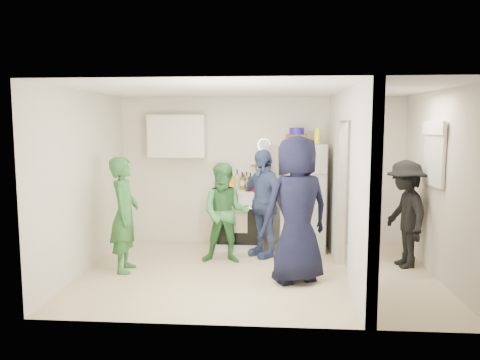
% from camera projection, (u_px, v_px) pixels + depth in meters
% --- Properties ---
extents(floor, '(4.80, 4.80, 0.00)m').
position_uv_depth(floor, '(257.00, 273.00, 6.44)').
color(floor, '#C9BA8E').
rests_on(floor, ground).
extents(wall_back, '(4.80, 0.00, 4.80)m').
position_uv_depth(wall_back, '(261.00, 171.00, 7.98)').
color(wall_back, silver).
rests_on(wall_back, floor).
extents(wall_front, '(4.80, 0.00, 4.80)m').
position_uv_depth(wall_front, '(251.00, 205.00, 4.61)').
color(wall_front, silver).
rests_on(wall_front, floor).
extents(wall_left, '(0.00, 3.40, 3.40)m').
position_uv_depth(wall_left, '(84.00, 182.00, 6.47)').
color(wall_left, silver).
rests_on(wall_left, floor).
extents(wall_right, '(0.00, 3.40, 3.40)m').
position_uv_depth(wall_right, '(441.00, 185.00, 6.12)').
color(wall_right, silver).
rests_on(wall_right, floor).
extents(ceiling, '(4.80, 4.80, 0.00)m').
position_uv_depth(ceiling, '(258.00, 90.00, 6.15)').
color(ceiling, white).
rests_on(ceiling, wall_back).
extents(partition_pier_back, '(0.12, 1.20, 2.50)m').
position_uv_depth(partition_pier_back, '(337.00, 176.00, 7.30)').
color(partition_pier_back, silver).
rests_on(partition_pier_back, floor).
extents(partition_pier_front, '(0.12, 1.20, 2.50)m').
position_uv_depth(partition_pier_front, '(363.00, 197.00, 5.12)').
color(partition_pier_front, silver).
rests_on(partition_pier_front, floor).
extents(partition_header, '(0.12, 1.00, 0.40)m').
position_uv_depth(partition_header, '(350.00, 105.00, 6.08)').
color(partition_header, silver).
rests_on(partition_header, partition_pier_back).
extents(stove, '(0.82, 0.68, 0.98)m').
position_uv_depth(stove, '(240.00, 219.00, 7.77)').
color(stove, white).
rests_on(stove, floor).
extents(upper_cabinet, '(0.95, 0.34, 0.70)m').
position_uv_depth(upper_cabinet, '(177.00, 136.00, 7.83)').
color(upper_cabinet, silver).
rests_on(upper_cabinet, wall_back).
extents(fridge, '(0.71, 0.69, 1.73)m').
position_uv_depth(fridge, '(302.00, 197.00, 7.62)').
color(fridge, silver).
rests_on(fridge, floor).
extents(wicker_basket, '(0.35, 0.25, 0.15)m').
position_uv_depth(wicker_basket, '(297.00, 139.00, 7.56)').
color(wicker_basket, brown).
rests_on(wicker_basket, fridge).
extents(blue_bowl, '(0.24, 0.24, 0.11)m').
position_uv_depth(blue_bowl, '(297.00, 131.00, 7.55)').
color(blue_bowl, '#1E1698').
rests_on(blue_bowl, wicker_basket).
extents(yellow_cup_stack_top, '(0.09, 0.09, 0.25)m').
position_uv_depth(yellow_cup_stack_top, '(317.00, 136.00, 7.39)').
color(yellow_cup_stack_top, '#FFFB15').
rests_on(yellow_cup_stack_top, fridge).
extents(wall_clock, '(0.22, 0.02, 0.22)m').
position_uv_depth(wall_clock, '(264.00, 145.00, 7.90)').
color(wall_clock, white).
rests_on(wall_clock, wall_back).
extents(spice_shelf, '(0.35, 0.08, 0.03)m').
position_uv_depth(spice_shelf, '(261.00, 166.00, 7.92)').
color(spice_shelf, olive).
rests_on(spice_shelf, wall_back).
extents(nook_window, '(0.03, 0.70, 0.80)m').
position_uv_depth(nook_window, '(435.00, 154.00, 6.27)').
color(nook_window, black).
rests_on(nook_window, wall_right).
extents(nook_window_frame, '(0.04, 0.76, 0.86)m').
position_uv_depth(nook_window_frame, '(434.00, 154.00, 6.27)').
color(nook_window_frame, white).
rests_on(nook_window_frame, wall_right).
extents(nook_valance, '(0.04, 0.82, 0.18)m').
position_uv_depth(nook_valance, '(434.00, 128.00, 6.23)').
color(nook_valance, white).
rests_on(nook_valance, wall_right).
extents(yellow_cup_stack_stove, '(0.09, 0.09, 0.25)m').
position_uv_depth(yellow_cup_stack_stove, '(232.00, 184.00, 7.48)').
color(yellow_cup_stack_stove, yellow).
rests_on(yellow_cup_stack_stove, stove).
extents(red_cup, '(0.09, 0.09, 0.12)m').
position_uv_depth(red_cup, '(253.00, 188.00, 7.49)').
color(red_cup, '#A90B16').
rests_on(red_cup, stove).
extents(person_green_left, '(0.43, 0.61, 1.60)m').
position_uv_depth(person_green_left, '(125.00, 215.00, 6.48)').
color(person_green_left, '#33732E').
rests_on(person_green_left, floor).
extents(person_green_center, '(0.73, 0.57, 1.48)m').
position_uv_depth(person_green_center, '(225.00, 213.00, 6.90)').
color(person_green_center, '#398143').
rests_on(person_green_center, floor).
extents(person_denim, '(0.96, 0.99, 1.67)m').
position_uv_depth(person_denim, '(263.00, 203.00, 7.22)').
color(person_denim, '#374B79').
rests_on(person_denim, floor).
extents(person_navy, '(1.10, 0.96, 1.91)m').
position_uv_depth(person_navy, '(296.00, 210.00, 6.02)').
color(person_navy, black).
rests_on(person_navy, floor).
extents(person_nook, '(0.71, 1.07, 1.54)m').
position_uv_depth(person_nook, '(405.00, 214.00, 6.69)').
color(person_nook, black).
rests_on(person_nook, floor).
extents(bottle_a, '(0.06, 0.06, 0.30)m').
position_uv_depth(bottle_a, '(224.00, 179.00, 7.84)').
color(bottle_a, brown).
rests_on(bottle_a, stove).
extents(bottle_b, '(0.06, 0.06, 0.32)m').
position_uv_depth(bottle_b, '(228.00, 180.00, 7.61)').
color(bottle_b, '#21501A').
rests_on(bottle_b, stove).
extents(bottle_c, '(0.07, 0.07, 0.32)m').
position_uv_depth(bottle_c, '(237.00, 179.00, 7.83)').
color(bottle_c, silver).
rests_on(bottle_c, stove).
extents(bottle_d, '(0.08, 0.08, 0.29)m').
position_uv_depth(bottle_d, '(242.00, 181.00, 7.64)').
color(bottle_d, '#6D5F13').
rests_on(bottle_d, stove).
extents(bottle_e, '(0.07, 0.07, 0.27)m').
position_uv_depth(bottle_e, '(247.00, 180.00, 7.86)').
color(bottle_e, gray).
rests_on(bottle_e, stove).
extents(bottle_f, '(0.08, 0.08, 0.28)m').
position_uv_depth(bottle_f, '(250.00, 181.00, 7.70)').
color(bottle_f, '#17411A').
rests_on(bottle_f, stove).
extents(bottle_g, '(0.07, 0.07, 0.32)m').
position_uv_depth(bottle_g, '(257.00, 179.00, 7.81)').
color(bottle_g, olive).
rests_on(bottle_g, stove).
extents(bottle_h, '(0.06, 0.06, 0.24)m').
position_uv_depth(bottle_h, '(222.00, 183.00, 7.58)').
color(bottle_h, '#A4ACB0').
rests_on(bottle_h, stove).
extents(bottle_i, '(0.08, 0.08, 0.24)m').
position_uv_depth(bottle_i, '(243.00, 181.00, 7.79)').
color(bottle_i, '#562C0E').
rests_on(bottle_i, stove).
extents(bottle_j, '(0.07, 0.07, 0.31)m').
position_uv_depth(bottle_j, '(259.00, 181.00, 7.59)').
color(bottle_j, '#206022').
rests_on(bottle_j, stove).
extents(bottle_k, '(0.06, 0.06, 0.32)m').
position_uv_depth(bottle_k, '(227.00, 179.00, 7.74)').
color(bottle_k, brown).
rests_on(bottle_k, stove).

